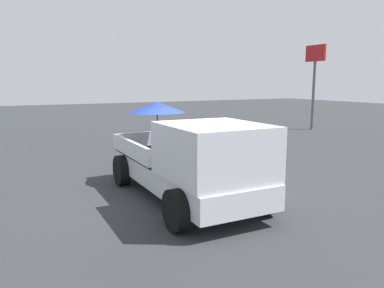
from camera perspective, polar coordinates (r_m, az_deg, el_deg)
ground_plane at (r=8.90m, az=-1.29°, el=-8.24°), size 80.00×80.00×0.00m
pickup_truck_main at (r=8.32m, az=-0.20°, el=-2.46°), size 5.08×2.31×2.19m
motel_sign at (r=22.42m, az=18.34°, el=10.72°), size 1.40×0.16×4.76m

